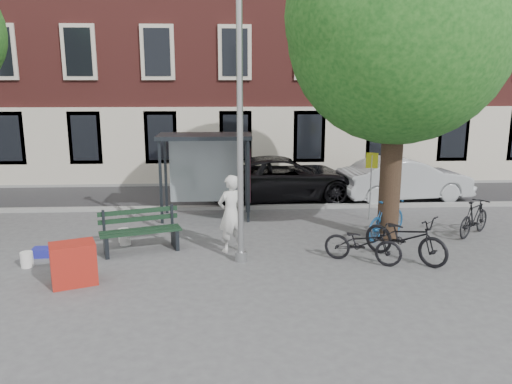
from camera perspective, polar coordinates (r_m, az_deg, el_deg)
The scene contains 22 objects.
ground at distance 12.00m, azimuth -1.74°, elevation -7.91°, with size 90.00×90.00×0.00m, color #4C4C4F.
road at distance 18.72m, azimuth -2.22°, elevation -0.42°, with size 40.00×4.00×0.01m, color #28282B.
curb_near at distance 16.76m, azimuth -2.13°, elevation -1.76°, with size 40.00×0.25×0.12m, color gray.
curb_far at distance 20.66m, azimuth -2.30°, elevation 0.96°, with size 40.00×0.25×0.12m, color gray.
building_row at distance 24.41m, azimuth -2.58°, elevation 19.09°, with size 30.00×8.00×14.00m, color maroon.
lamppost at distance 11.33m, azimuth -1.83°, elevation 5.40°, with size 0.28×0.35×6.11m.
tree_right at distance 13.40m, azimuth 16.30°, elevation 18.15°, with size 5.76×5.60×8.20m.
bus_shelter at distance 15.52m, azimuth -4.38°, elevation 4.06°, with size 2.85×1.45×2.62m.
painter at distance 12.43m, azimuth -2.90°, elevation -2.47°, with size 0.71×0.47×1.95m, color silver.
bench at distance 12.90m, azimuth -13.06°, elevation -4.55°, with size 2.09×1.22×1.03m.
bike_a at distance 12.03m, azimuth 12.10°, elevation -5.72°, with size 0.64×1.83×0.96m, color black.
bike_b at distance 14.00m, azimuth 14.70°, elevation -2.96°, with size 0.52×1.84×1.10m, color navy.
bike_c at distance 12.43m, azimuth 16.72°, elevation -4.96°, with size 0.75×2.16×1.13m, color black.
bike_d at distance 15.06m, azimuth 23.67°, elevation -2.71°, with size 0.48×1.68×1.01m, color black.
car_dark at distance 18.03m, azimuth 3.12°, elevation 1.59°, with size 2.59×5.61×1.56m, color black.
car_silver at distance 18.66m, azimuth 16.67°, elevation 1.42°, with size 1.63×4.69×1.54m, color #AEB2B6.
red_stand at distance 11.24m, azimuth -20.14°, elevation -7.70°, with size 0.90×0.60×0.90m, color #A21F15.
blue_crate at distance 13.36m, azimuth -23.05°, elevation -6.33°, with size 0.55×0.40×0.20m, color #212399.
bucket_a at distance 13.54m, azimuth -14.73°, elevation -5.13°, with size 0.28×0.28×0.36m, color silver.
bucket_b at distance 12.72m, azimuth -24.72°, elevation -7.03°, with size 0.28×0.28×0.36m, color white.
bucket_c at distance 13.81m, azimuth -14.88°, elevation -4.79°, with size 0.28×0.28×0.36m, color white.
notice_sign at distance 15.58m, azimuth 13.06°, elevation 2.42°, with size 0.35×0.15×2.09m.
Camera 1 is at (-0.23, -11.25, 4.18)m, focal length 35.00 mm.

